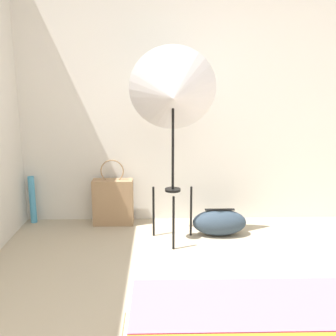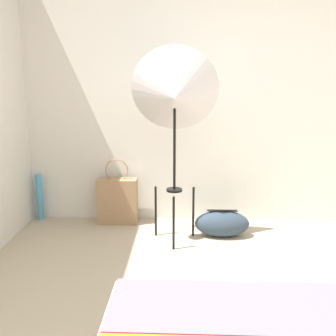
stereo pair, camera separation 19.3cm
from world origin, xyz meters
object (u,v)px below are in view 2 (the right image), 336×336
(photo_umbrella, at_px, (175,95))
(duffel_bag, at_px, (222,224))
(tote_bag, at_px, (118,200))
(paper_roll, at_px, (40,197))

(photo_umbrella, bearing_deg, duffel_bag, 13.61)
(photo_umbrella, xyz_separation_m, tote_bag, (-0.57, 0.40, -1.04))
(tote_bag, height_order, duffel_bag, tote_bag)
(duffel_bag, height_order, paper_roll, paper_roll)
(photo_umbrella, relative_size, tote_bag, 2.58)
(photo_umbrella, xyz_separation_m, paper_roll, (-1.36, 0.46, -1.03))
(photo_umbrella, distance_m, duffel_bag, 1.23)
(photo_umbrella, bearing_deg, tote_bag, 144.41)
(photo_umbrella, xyz_separation_m, duffel_bag, (0.43, 0.10, -1.15))
(tote_bag, xyz_separation_m, paper_roll, (-0.80, 0.06, 0.00))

